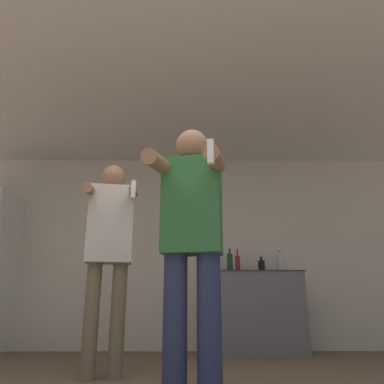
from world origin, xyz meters
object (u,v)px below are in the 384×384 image
at_px(bottle_green_wine, 262,266).
at_px(bottle_tall_gin, 280,265).
at_px(bottle_short_whiskey, 215,264).
at_px(person_man_side, 109,244).
at_px(bottle_amber_bourbon, 230,262).
at_px(bottle_clear_vodka, 238,263).
at_px(person_woman_foreground, 192,235).

bearing_deg(bottle_green_wine, bottle_tall_gin, 0.00).
bearing_deg(bottle_tall_gin, bottle_short_whiskey, 180.00).
bearing_deg(bottle_green_wine, person_man_side, -133.13).
bearing_deg(bottle_amber_bourbon, person_man_side, -125.01).
distance_m(bottle_short_whiskey, bottle_clear_vodka, 0.29).
xyz_separation_m(bottle_amber_bourbon, person_woman_foreground, (-0.50, -2.43, -0.11)).
height_order(bottle_short_whiskey, bottle_tall_gin, same).
bearing_deg(bottle_green_wine, bottle_clear_vodka, -180.00).
height_order(bottle_amber_bourbon, bottle_short_whiskey, bottle_amber_bourbon).
relative_size(bottle_clear_vodka, person_man_side, 0.18).
height_order(bottle_amber_bourbon, bottle_green_wine, bottle_amber_bourbon).
xyz_separation_m(bottle_clear_vodka, person_man_side, (-1.27, -1.67, -0.03)).
relative_size(bottle_short_whiskey, person_woman_foreground, 0.16).
distance_m(bottle_green_wine, person_woman_foreground, 2.59).
bearing_deg(person_man_side, bottle_tall_gin, 42.82).
xyz_separation_m(bottle_tall_gin, person_man_side, (-1.81, -1.67, -0.01)).
height_order(bottle_tall_gin, person_woman_foreground, person_woman_foreground).
height_order(bottle_short_whiskey, bottle_clear_vodka, bottle_clear_vodka).
bearing_deg(bottle_short_whiskey, person_man_side, -120.43).
relative_size(bottle_green_wine, bottle_clear_vodka, 0.71).
distance_m(bottle_amber_bourbon, bottle_tall_gin, 0.63).
bearing_deg(bottle_short_whiskey, person_woman_foreground, -97.34).
relative_size(bottle_green_wine, bottle_tall_gin, 0.79).
xyz_separation_m(bottle_amber_bourbon, person_man_side, (-1.17, -1.67, -0.04)).
height_order(bottle_amber_bourbon, bottle_clear_vodka, bottle_amber_bourbon).
bearing_deg(bottle_short_whiskey, bottle_amber_bourbon, -0.00).
distance_m(bottle_short_whiskey, person_man_side, 1.94).
height_order(bottle_clear_vodka, person_woman_foreground, person_woman_foreground).
xyz_separation_m(bottle_short_whiskey, bottle_tall_gin, (0.82, -0.00, -0.01)).
height_order(person_woman_foreground, person_man_side, person_man_side).
height_order(bottle_green_wine, person_woman_foreground, person_woman_foreground).
xyz_separation_m(bottle_amber_bourbon, bottle_clear_vodka, (0.10, -0.00, -0.02)).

